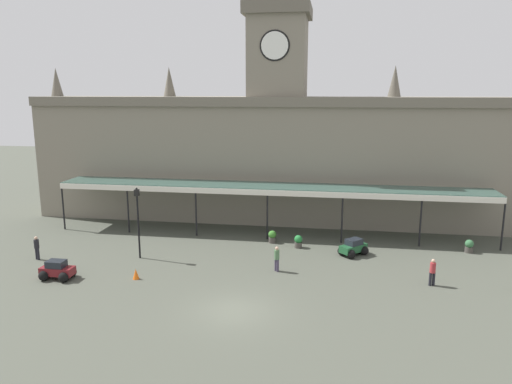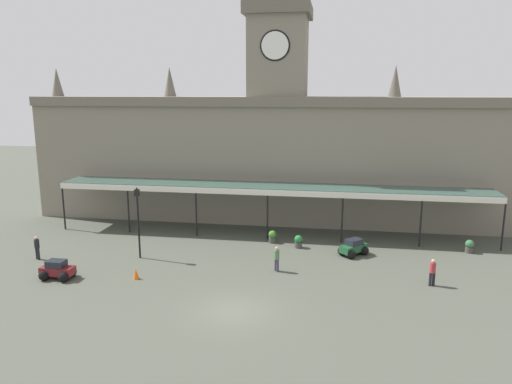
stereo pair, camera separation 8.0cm
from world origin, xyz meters
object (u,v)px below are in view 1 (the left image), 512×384
Objects in this scene: car_maroon_sedan at (57,271)px; planter_forecourt_centre at (298,241)px; victorian_lamppost at (138,215)px; planter_near_kerb at (469,246)px; planter_by_canopy at (272,237)px; pedestrian_beside_cars at (37,247)px; pedestrian_crossing_forecourt at (433,271)px; traffic_cone at (136,274)px; car_green_sedan at (353,248)px; pedestrian_near_entrance at (277,258)px.

car_maroon_sedan is 16.73m from planter_forecourt_centre.
victorian_lamppost is (3.56, 4.48, 2.62)m from car_maroon_sedan.
planter_by_canopy is at bearing 179.91° from planter_near_kerb.
victorian_lamppost reaches higher than planter_by_canopy.
planter_near_kerb is (23.16, 4.93, -2.64)m from victorian_lamppost.
pedestrian_beside_cars is at bearing 137.96° from car_maroon_sedan.
pedestrian_crossing_forecourt reaches higher than traffic_cone.
car_maroon_sedan is at bearing -128.52° from victorian_lamppost.
planter_by_canopy is 2.26m from planter_forecourt_centre.
pedestrian_crossing_forecourt is 0.33× the size of victorian_lamppost.
car_green_sedan is 8.54m from planter_near_kerb.
pedestrian_crossing_forecourt is at bearing -119.50° from planter_near_kerb.
victorian_lamppost is 5.26× the size of planter_near_kerb.
planter_near_kerb is (26.72, 9.41, -0.01)m from car_maroon_sedan.
pedestrian_crossing_forecourt is 9.56m from pedestrian_near_entrance.
pedestrian_beside_cars reaches higher than car_maroon_sedan.
car_green_sedan is at bearing 132.71° from pedestrian_crossing_forecourt.
pedestrian_beside_cars reaches higher than traffic_cone.
pedestrian_near_entrance is at bearing 14.58° from car_maroon_sedan.
planter_forecourt_centre is at bearing 39.28° from traffic_cone.
pedestrian_near_entrance is (16.71, 0.46, 0.00)m from pedestrian_beside_cars.
planter_forecourt_centre is at bearing 20.58° from victorian_lamppost.
victorian_lamppost is at bearing 174.56° from pedestrian_crossing_forecourt.
victorian_lamppost reaches higher than pedestrian_crossing_forecourt.
car_green_sedan is 6.38m from planter_by_canopy.
pedestrian_beside_cars is at bearing -168.06° from victorian_lamppost.
pedestrian_beside_cars is at bearing -178.42° from pedestrian_near_entrance.
pedestrian_crossing_forecourt is (4.49, -4.87, 0.41)m from car_green_sedan.
pedestrian_beside_cars is (-3.34, 3.02, 0.41)m from car_maroon_sedan.
car_green_sedan is 15.36m from victorian_lamppost.
pedestrian_near_entrance is at bearing 1.58° from pedestrian_beside_cars.
pedestrian_crossing_forecourt reaches higher than car_maroon_sedan.
pedestrian_crossing_forecourt is 10.36m from planter_forecourt_centre.
pedestrian_near_entrance is 10.10m from victorian_lamppost.
car_maroon_sedan is at bearing -171.33° from traffic_cone.
pedestrian_beside_cars is 1.74× the size of planter_by_canopy.
car_maroon_sedan is 1.23× the size of pedestrian_near_entrance.
car_maroon_sedan is 1.23× the size of pedestrian_beside_cars.
car_green_sedan is 1.33× the size of pedestrian_crossing_forecourt.
car_maroon_sedan is 0.93× the size of car_green_sedan.
car_green_sedan reaches higher than traffic_cone.
car_maroon_sedan is 1.23× the size of pedestrian_crossing_forecourt.
victorian_lamppost is at bearing -167.97° from planter_near_kerb.
planter_forecourt_centre is (-8.50, 5.91, -0.42)m from pedestrian_crossing_forecourt.
car_maroon_sedan is at bearing -42.04° from pedestrian_beside_cars.
pedestrian_beside_cars is at bearing -167.99° from planter_near_kerb.
pedestrian_near_entrance is 5.18m from planter_forecourt_centre.
car_maroon_sedan is 23.04m from pedestrian_crossing_forecourt.
car_green_sedan is at bearing 22.19° from car_maroon_sedan.
pedestrian_crossing_forecourt and pedestrian_near_entrance have the same top height.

